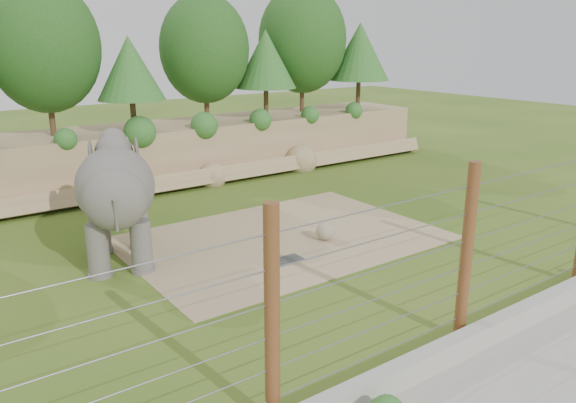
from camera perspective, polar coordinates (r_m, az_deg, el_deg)
ground at (r=16.15m, az=4.18°, el=-7.09°), size 90.00×90.00×0.00m
back_embankment at (r=26.16m, az=-12.95°, el=10.61°), size 30.00×5.52×8.77m
dirt_patch at (r=18.64m, az=-0.55°, el=-3.73°), size 10.00×7.00×0.02m
drain_grate at (r=16.78m, az=-0.15°, el=-5.99°), size 1.00×0.60×0.03m
elephant at (r=16.92m, az=-16.99°, el=-0.22°), size 3.28×4.82×3.59m
stone_ball at (r=18.40m, az=3.80°, el=-3.00°), size 0.61×0.61×0.61m
retaining_wall at (r=13.03m, az=18.79°, el=-12.87°), size 26.00×0.35×0.50m
walkway at (r=12.31m, az=26.53°, el=-16.98°), size 26.00×4.00×0.01m
barrier_fence at (r=12.56m, az=17.68°, el=-5.06°), size 20.26×0.26×4.00m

